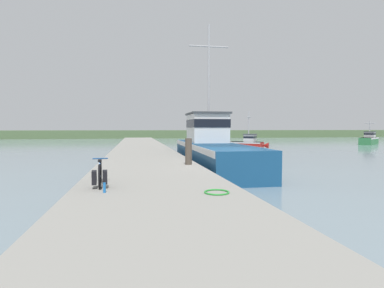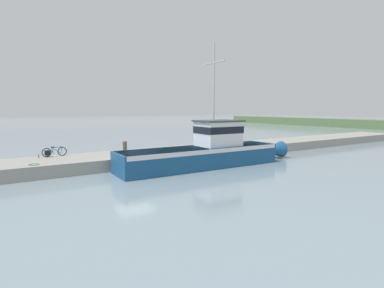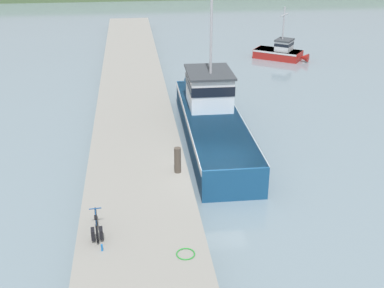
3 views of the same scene
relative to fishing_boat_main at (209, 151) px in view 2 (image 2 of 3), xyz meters
name	(u,v)px [view 2 (image 2 of 3)]	position (x,y,z in m)	size (l,w,h in m)	color
ground_plane	(134,174)	(-0.64, -5.86, -1.22)	(320.00, 320.00, 0.00)	gray
dock_pier	(116,160)	(-4.23, -5.86, -0.78)	(4.52, 80.00, 0.87)	gray
fishing_boat_main	(209,151)	(0.00, 0.00, 0.00)	(3.16, 15.25, 9.26)	navy
bicycle_touring	(52,152)	(-5.77, -10.21, -0.02)	(0.52, 1.75, 0.73)	black
mooring_post	(125,149)	(-2.46, -5.79, 0.24)	(0.30, 0.30, 1.18)	#51473D
hose_coil	(34,164)	(-2.80, -11.70, -0.33)	(0.64, 0.64, 0.04)	green
water_bottle_on_curb	(39,156)	(-5.56, -11.14, -0.22)	(0.07, 0.07, 0.25)	blue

